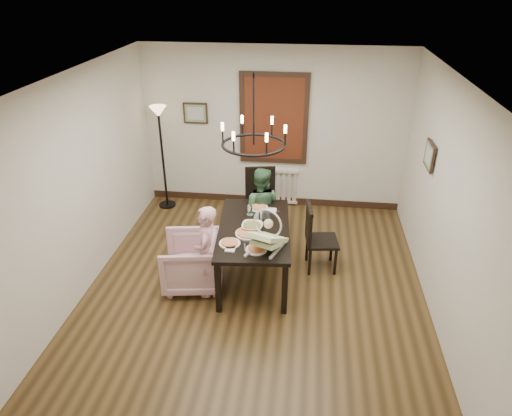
% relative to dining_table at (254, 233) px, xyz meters
% --- Properties ---
extents(room_shell, '(4.51, 5.00, 2.81)m').
position_rel_dining_table_xyz_m(room_shell, '(0.05, 0.15, 0.70)').
color(room_shell, brown).
rests_on(room_shell, ground).
extents(dining_table, '(1.08, 1.74, 0.78)m').
position_rel_dining_table_xyz_m(dining_table, '(0.00, 0.00, 0.00)').
color(dining_table, black).
rests_on(dining_table, room_shell).
extents(chair_far, '(0.56, 0.56, 1.09)m').
position_rel_dining_table_xyz_m(chair_far, '(-0.04, 1.17, -0.15)').
color(chair_far, black).
rests_on(chair_far, room_shell).
extents(chair_right, '(0.49, 0.49, 1.00)m').
position_rel_dining_table_xyz_m(chair_right, '(0.93, 0.32, -0.20)').
color(chair_right, black).
rests_on(chair_right, room_shell).
extents(armchair, '(0.90, 0.89, 0.72)m').
position_rel_dining_table_xyz_m(armchair, '(-0.80, -0.29, -0.34)').
color(armchair, '#CC9CAD').
rests_on(armchair, room_shell).
extents(elderly_woman, '(0.28, 0.40, 1.06)m').
position_rel_dining_table_xyz_m(elderly_woman, '(-0.56, -0.44, -0.17)').
color(elderly_woman, '#CE9199').
rests_on(elderly_woman, room_shell).
extents(seated_man, '(0.54, 0.43, 1.07)m').
position_rel_dining_table_xyz_m(seated_man, '(-0.01, 0.82, -0.16)').
color(seated_man, '#3C6441').
rests_on(seated_man, room_shell).
extents(baby_bouncer, '(0.57, 0.66, 0.36)m').
position_rel_dining_table_xyz_m(baby_bouncer, '(0.23, -0.50, 0.27)').
color(baby_bouncer, beige).
rests_on(baby_bouncer, dining_table).
extents(salad_bowl, '(0.34, 0.34, 0.08)m').
position_rel_dining_table_xyz_m(salad_bowl, '(-0.02, -0.04, 0.13)').
color(salad_bowl, white).
rests_on(salad_bowl, dining_table).
extents(pizza_platter, '(0.34, 0.34, 0.04)m').
position_rel_dining_table_xyz_m(pizza_platter, '(-0.05, -0.19, 0.11)').
color(pizza_platter, tan).
rests_on(pizza_platter, dining_table).
extents(drinking_glass, '(0.07, 0.07, 0.15)m').
position_rel_dining_table_xyz_m(drinking_glass, '(0.17, 0.19, 0.16)').
color(drinking_glass, silver).
rests_on(drinking_glass, dining_table).
extents(window_blinds, '(1.00, 0.03, 1.40)m').
position_rel_dining_table_xyz_m(window_blinds, '(0.05, 2.24, 0.90)').
color(window_blinds, maroon).
rests_on(window_blinds, room_shell).
extents(radiator, '(0.92, 0.12, 0.62)m').
position_rel_dining_table_xyz_m(radiator, '(0.05, 2.26, -0.35)').
color(radiator, silver).
rests_on(radiator, room_shell).
extents(picture_back, '(0.42, 0.03, 0.36)m').
position_rel_dining_table_xyz_m(picture_back, '(-1.30, 2.25, 0.95)').
color(picture_back, black).
rests_on(picture_back, room_shell).
extents(picture_right, '(0.03, 0.42, 0.36)m').
position_rel_dining_table_xyz_m(picture_right, '(2.26, 0.68, 0.95)').
color(picture_right, black).
rests_on(picture_right, room_shell).
extents(floor_lamp, '(0.30, 0.30, 1.80)m').
position_rel_dining_table_xyz_m(floor_lamp, '(-1.85, 1.93, 0.20)').
color(floor_lamp, black).
rests_on(floor_lamp, room_shell).
extents(chandelier, '(0.80, 0.80, 0.04)m').
position_rel_dining_table_xyz_m(chandelier, '(0.00, -0.00, 1.25)').
color(chandelier, black).
rests_on(chandelier, room_shell).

